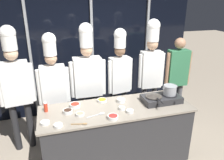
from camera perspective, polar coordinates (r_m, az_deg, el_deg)
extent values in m
plane|color=gray|center=(3.80, 1.11, -19.61)|extent=(24.00, 24.00, 0.00)
cube|color=black|center=(4.77, -5.23, 7.26)|extent=(4.43, 0.04, 2.70)
cube|color=gray|center=(4.66, -20.49, 5.70)|extent=(0.05, 0.05, 2.70)
cube|color=gray|center=(4.73, -5.13, 7.13)|extent=(0.05, 0.05, 2.70)
cube|color=gray|center=(5.11, 8.93, 8.00)|extent=(0.05, 0.05, 2.70)
cube|color=#2D2D30|center=(3.52, 1.17, -14.08)|extent=(2.20, 0.74, 0.89)
cube|color=gray|center=(3.28, 1.23, -7.47)|extent=(2.27, 0.78, 0.03)
cube|color=#28282B|center=(3.52, 12.75, -4.82)|extent=(0.60, 0.33, 0.10)
cylinder|color=black|center=(3.43, 10.80, -4.32)|extent=(0.24, 0.24, 0.01)
cylinder|color=black|center=(3.32, 12.10, -6.40)|extent=(0.03, 0.01, 0.03)
cylinder|color=black|center=(3.56, 14.77, -3.72)|extent=(0.24, 0.24, 0.01)
cylinder|color=black|center=(3.45, 16.16, -5.70)|extent=(0.03, 0.01, 0.03)
cylinder|color=#38332D|center=(3.43, 10.81, -4.16)|extent=(0.24, 0.24, 0.01)
cone|color=#38332D|center=(3.42, 10.83, -3.96)|extent=(0.26, 0.26, 0.04)
cylinder|color=black|center=(3.25, 12.54, -5.36)|extent=(0.02, 0.19, 0.02)
cylinder|color=#93969B|center=(3.53, 14.88, -2.57)|extent=(0.20, 0.20, 0.14)
torus|color=#93969B|center=(3.50, 14.99, -1.48)|extent=(0.21, 0.21, 0.01)
torus|color=#93969B|center=(3.46, 13.36, -2.08)|extent=(0.01, 0.05, 0.05)
torus|color=#93969B|center=(3.57, 16.50, -1.67)|extent=(0.01, 0.05, 0.05)
cylinder|color=red|center=(3.28, -16.92, -6.87)|extent=(0.05, 0.05, 0.13)
cone|color=white|center=(3.24, -17.08, -5.54)|extent=(0.05, 0.05, 0.04)
cylinder|color=white|center=(3.18, -11.48, -8.08)|extent=(0.13, 0.13, 0.05)
torus|color=white|center=(3.17, -11.52, -7.68)|extent=(0.14, 0.14, 0.01)
cylinder|color=#382319|center=(3.18, -11.50, -7.87)|extent=(0.11, 0.11, 0.03)
cylinder|color=white|center=(2.91, -13.85, -11.46)|extent=(0.12, 0.12, 0.03)
torus|color=white|center=(2.90, -13.87, -11.20)|extent=(0.12, 0.12, 0.01)
cylinder|color=beige|center=(2.90, -13.86, -11.31)|extent=(0.10, 0.10, 0.02)
cylinder|color=white|center=(3.22, 2.59, -7.39)|extent=(0.10, 0.10, 0.04)
torus|color=white|center=(3.21, 2.60, -7.05)|extent=(0.10, 0.10, 0.01)
cylinder|color=#E0C689|center=(3.21, 2.59, -7.20)|extent=(0.08, 0.08, 0.02)
cylinder|color=white|center=(3.01, -17.08, -10.64)|extent=(0.12, 0.12, 0.03)
torus|color=white|center=(3.00, -17.12, -10.36)|extent=(0.12, 0.12, 0.01)
cylinder|color=silver|center=(3.00, -17.10, -10.48)|extent=(0.10, 0.10, 0.02)
cylinder|color=white|center=(3.11, -8.35, -8.82)|extent=(0.12, 0.12, 0.03)
torus|color=white|center=(3.10, -8.36, -8.58)|extent=(0.12, 0.12, 0.01)
cylinder|color=#9E896B|center=(3.10, -8.36, -8.68)|extent=(0.10, 0.10, 0.02)
cylinder|color=white|center=(3.43, 2.37, -5.38)|extent=(0.13, 0.13, 0.05)
torus|color=white|center=(3.42, 2.38, -5.00)|extent=(0.13, 0.13, 0.01)
cylinder|color=silver|center=(3.43, 2.38, -5.18)|extent=(0.11, 0.11, 0.03)
cylinder|color=white|center=(3.15, 4.71, -8.16)|extent=(0.11, 0.11, 0.04)
torus|color=white|center=(3.14, 4.72, -7.87)|extent=(0.11, 0.11, 0.01)
cylinder|color=silver|center=(3.15, 4.71, -8.00)|extent=(0.09, 0.09, 0.02)
cylinder|color=white|center=(3.46, -2.62, -5.33)|extent=(0.15, 0.15, 0.03)
torus|color=white|center=(3.46, -2.63, -5.11)|extent=(0.16, 0.16, 0.01)
cylinder|color=orange|center=(3.46, -2.62, -5.20)|extent=(0.13, 0.13, 0.02)
cylinder|color=white|center=(3.33, -9.61, -6.55)|extent=(0.16, 0.16, 0.05)
torus|color=white|center=(3.32, -9.63, -6.18)|extent=(0.16, 0.16, 0.01)
cylinder|color=#B22D1E|center=(3.33, -9.62, -6.35)|extent=(0.13, 0.13, 0.03)
cylinder|color=white|center=(2.99, 0.24, -9.68)|extent=(0.15, 0.15, 0.04)
torus|color=white|center=(2.98, 0.24, -9.32)|extent=(0.15, 0.15, 0.01)
cylinder|color=red|center=(2.99, 0.24, -9.48)|extent=(0.12, 0.12, 0.02)
cube|color=olive|center=(2.91, -9.28, -11.29)|extent=(0.15, 0.05, 0.01)
ellipsoid|color=olive|center=(2.90, -7.13, -11.26)|extent=(0.08, 0.06, 0.02)
cube|color=#B2B5BA|center=(3.06, -5.04, -9.36)|extent=(0.19, 0.06, 0.01)
ellipsoid|color=#B2B5BA|center=(3.11, -2.69, -8.70)|extent=(0.10, 0.07, 0.02)
cylinder|color=#232326|center=(4.06, -20.60, -10.72)|extent=(0.11, 0.11, 0.85)
cylinder|color=#232326|center=(4.07, -23.84, -11.20)|extent=(0.11, 0.11, 0.85)
cube|color=white|center=(3.74, -23.81, -0.77)|extent=(0.44, 0.28, 0.69)
cylinder|color=white|center=(3.71, -20.21, -0.61)|extent=(0.08, 0.08, 0.64)
cylinder|color=white|center=(3.72, -27.31, -1.67)|extent=(0.08, 0.08, 0.64)
sphere|color=beige|center=(3.60, -24.90, 6.24)|extent=(0.20, 0.20, 0.20)
cylinder|color=white|center=(3.57, -25.34, 9.04)|extent=(0.21, 0.21, 0.25)
sphere|color=white|center=(3.55, -25.65, 11.01)|extent=(0.23, 0.23, 0.23)
cylinder|color=#2D3856|center=(4.03, -12.52, -10.56)|extent=(0.10, 0.10, 0.80)
cylinder|color=#2D3856|center=(4.03, -15.64, -10.87)|extent=(0.10, 0.10, 0.80)
cube|color=white|center=(3.71, -15.04, -1.16)|extent=(0.39, 0.21, 0.64)
cylinder|color=white|center=(3.69, -11.60, -1.19)|extent=(0.08, 0.08, 0.59)
cylinder|color=white|center=(3.69, -18.42, -1.87)|extent=(0.08, 0.08, 0.59)
sphere|color=tan|center=(3.57, -15.70, 5.41)|extent=(0.19, 0.19, 0.19)
cylinder|color=white|center=(3.53, -15.98, 8.15)|extent=(0.20, 0.20, 0.25)
sphere|color=white|center=(3.51, -16.17, 10.11)|extent=(0.22, 0.22, 0.22)
cylinder|color=#232326|center=(4.14, -4.18, -8.84)|extent=(0.12, 0.12, 0.84)
cylinder|color=#232326|center=(4.10, -7.78, -9.26)|extent=(0.12, 0.12, 0.84)
cube|color=white|center=(3.80, -6.39, 0.88)|extent=(0.48, 0.25, 0.68)
cylinder|color=white|center=(3.82, -2.38, 0.77)|extent=(0.09, 0.09, 0.62)
cylinder|color=white|center=(3.75, -10.28, 0.03)|extent=(0.09, 0.09, 0.62)
sphere|color=tan|center=(3.67, -6.68, 7.68)|extent=(0.20, 0.20, 0.20)
cylinder|color=white|center=(3.63, -6.81, 10.69)|extent=(0.21, 0.21, 0.28)
sphere|color=white|center=(3.61, -6.91, 12.90)|extent=(0.23, 0.23, 0.23)
cylinder|color=#232326|center=(4.33, 3.06, -7.61)|extent=(0.10, 0.10, 0.81)
cylinder|color=#232326|center=(4.24, 0.64, -8.18)|extent=(0.10, 0.10, 0.81)
cube|color=white|center=(3.98, 1.98, 1.38)|extent=(0.39, 0.25, 0.65)
cylinder|color=white|center=(4.06, 4.75, 1.53)|extent=(0.07, 0.07, 0.60)
cylinder|color=white|center=(3.88, -0.52, 0.67)|extent=(0.07, 0.07, 0.60)
sphere|color=brown|center=(3.86, 2.06, 7.66)|extent=(0.19, 0.19, 0.19)
cylinder|color=white|center=(3.82, 2.10, 10.09)|extent=(0.20, 0.20, 0.23)
sphere|color=white|center=(3.80, 2.12, 11.76)|extent=(0.22, 0.22, 0.22)
cylinder|color=#4C4C51|center=(4.48, 10.71, -6.62)|extent=(0.10, 0.10, 0.85)
cylinder|color=#4C4C51|center=(4.40, 8.21, -6.94)|extent=(0.10, 0.10, 0.85)
cube|color=white|center=(4.14, 10.10, 2.74)|extent=(0.39, 0.22, 0.69)
cylinder|color=white|center=(4.20, 12.91, 2.65)|extent=(0.08, 0.08, 0.64)
cylinder|color=white|center=(4.04, 7.47, 2.29)|extent=(0.08, 0.08, 0.64)
sphere|color=tan|center=(4.02, 10.52, 9.14)|extent=(0.20, 0.20, 0.20)
cylinder|color=white|center=(3.99, 10.70, 11.85)|extent=(0.21, 0.21, 0.27)
sphere|color=white|center=(3.97, 10.84, 13.80)|extent=(0.23, 0.23, 0.23)
cylinder|color=#4C4C51|center=(4.70, 16.91, -5.80)|extent=(0.10, 0.10, 0.85)
cylinder|color=#4C4C51|center=(4.61, 14.57, -6.12)|extent=(0.10, 0.10, 0.85)
cube|color=#33754C|center=(4.37, 16.72, 3.11)|extent=(0.40, 0.23, 0.69)
cylinder|color=#A87A5B|center=(4.46, 19.35, 2.99)|extent=(0.08, 0.08, 0.63)
cylinder|color=#A87A5B|center=(4.25, 14.33, 2.70)|extent=(0.08, 0.08, 0.63)
sphere|color=#A87A5B|center=(4.26, 17.38, 9.16)|extent=(0.20, 0.20, 0.20)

